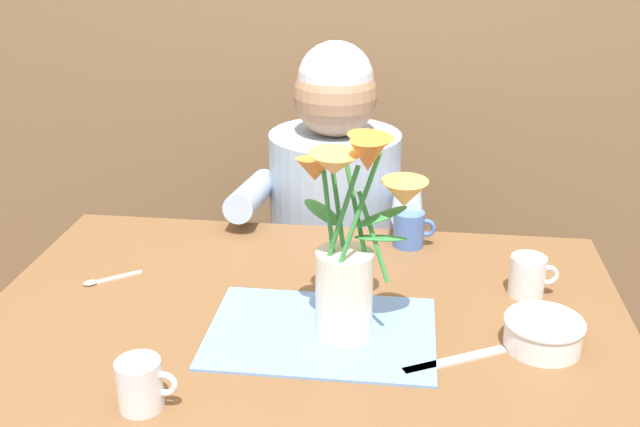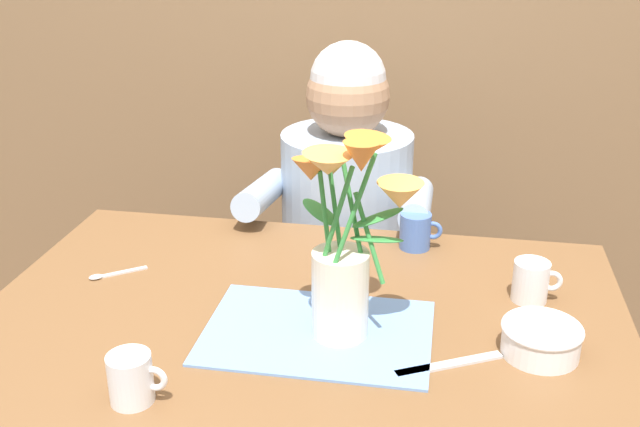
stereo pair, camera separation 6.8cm
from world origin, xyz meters
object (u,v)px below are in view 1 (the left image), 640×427
object	(u,v)px
coffee_cup	(141,384)
tea_cup	(410,229)
ceramic_bowl	(543,332)
dinner_knife	(455,360)
ceramic_mug	(528,276)
flower_vase	(350,237)
seated_person	(334,254)

from	to	relation	value
coffee_cup	tea_cup	bearing A→B (deg)	57.78
ceramic_bowl	dinner_knife	bearing A→B (deg)	-157.44
tea_cup	coffee_cup	bearing A→B (deg)	-122.22
ceramic_mug	tea_cup	world-z (taller)	same
flower_vase	tea_cup	size ratio (longest dim) A/B	4.02
dinner_knife	tea_cup	distance (m)	0.45
flower_vase	tea_cup	bearing A→B (deg)	75.02
coffee_cup	ceramic_mug	bearing A→B (deg)	34.46
flower_vase	dinner_knife	world-z (taller)	flower_vase
ceramic_bowl	coffee_cup	bearing A→B (deg)	-158.99
dinner_knife	ceramic_bowl	bearing A→B (deg)	-5.31
ceramic_bowl	flower_vase	bearing A→B (deg)	179.91
flower_vase	dinner_knife	xyz separation A→B (m)	(0.18, -0.06, -0.19)
flower_vase	ceramic_mug	distance (m)	0.41
ceramic_bowl	ceramic_mug	size ratio (longest dim) A/B	1.46
flower_vase	dinner_knife	distance (m)	0.27
seated_person	flower_vase	size ratio (longest dim) A/B	3.03
ceramic_mug	tea_cup	bearing A→B (deg)	139.40
dinner_knife	coffee_cup	size ratio (longest dim) A/B	2.04
flower_vase	ceramic_bowl	world-z (taller)	flower_vase
ceramic_bowl	coffee_cup	size ratio (longest dim) A/B	1.46
seated_person	tea_cup	distance (m)	0.42
flower_vase	ceramic_mug	world-z (taller)	flower_vase
dinner_knife	ceramic_mug	distance (m)	0.29
ceramic_bowl	tea_cup	size ratio (longest dim) A/B	1.46
flower_vase	coffee_cup	xyz separation A→B (m)	(-0.29, -0.24, -0.15)
coffee_cup	tea_cup	size ratio (longest dim) A/B	1.00
ceramic_bowl	coffee_cup	world-z (taller)	coffee_cup
seated_person	ceramic_mug	distance (m)	0.69
flower_vase	ceramic_bowl	bearing A→B (deg)	-0.09
ceramic_bowl	tea_cup	world-z (taller)	tea_cup
seated_person	ceramic_bowl	world-z (taller)	seated_person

